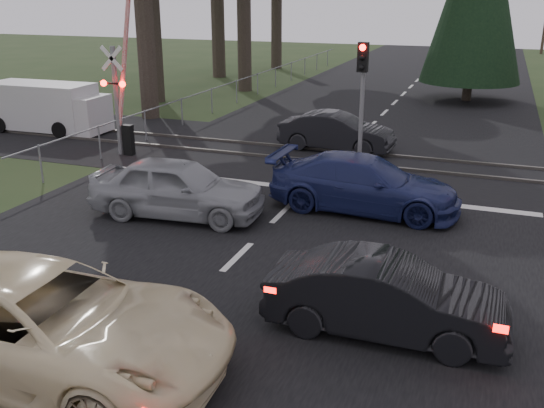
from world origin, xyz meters
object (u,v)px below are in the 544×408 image
at_px(white_van, 50,107).
at_px(traffic_signal_center, 362,85).
at_px(silver_car, 178,188).
at_px(crossing_signal, 122,98).
at_px(cream_coupe, 43,322).
at_px(dark_hatchback, 386,298).
at_px(dark_car_far, 337,132).
at_px(blue_sedan, 364,184).

bearing_deg(white_van, traffic_signal_center, -7.08).
xyz_separation_m(silver_car, white_van, (-9.88, 7.14, 0.24)).
relative_size(crossing_signal, cream_coupe, 1.17).
xyz_separation_m(crossing_signal, white_van, (-5.08, 2.24, -1.05)).
distance_m(silver_car, white_van, 12.19).
bearing_deg(crossing_signal, dark_hatchback, -38.89).
bearing_deg(white_van, dark_car_far, 3.65).
xyz_separation_m(dark_hatchback, white_van, (-15.98, 11.03, 0.34)).
height_order(cream_coupe, dark_car_far, cream_coupe).
distance_m(crossing_signal, silver_car, 6.98).
height_order(crossing_signal, white_van, crossing_signal).
relative_size(cream_coupe, blue_sedan, 1.18).
distance_m(cream_coupe, silver_car, 6.90).
height_order(traffic_signal_center, silver_car, traffic_signal_center).
distance_m(cream_coupe, dark_car_far, 14.96).
bearing_deg(cream_coupe, dark_car_far, -5.31).
xyz_separation_m(blue_sedan, white_van, (-14.32, 5.02, 0.28)).
xyz_separation_m(dark_hatchback, silver_car, (-6.10, 3.89, 0.10)).
bearing_deg(crossing_signal, white_van, 156.23).
bearing_deg(dark_car_far, silver_car, 167.87).
bearing_deg(blue_sedan, white_van, 72.13).
height_order(cream_coupe, blue_sedan, cream_coupe).
bearing_deg(white_van, crossing_signal, -25.09).
bearing_deg(cream_coupe, silver_car, 9.04).
bearing_deg(dark_car_far, white_van, 97.34).
bearing_deg(dark_hatchback, white_van, 54.36).
xyz_separation_m(crossing_signal, dark_hatchback, (10.89, -8.79, -1.39)).
bearing_deg(blue_sedan, silver_car, 116.92).
distance_m(blue_sedan, dark_car_far, 6.50).
xyz_separation_m(dark_car_far, white_van, (-12.00, -1.04, 0.32)).
xyz_separation_m(traffic_signal_center, dark_car_far, (-1.36, 2.39, -2.12)).
bearing_deg(crossing_signal, dark_car_far, 25.40).
height_order(cream_coupe, white_van, white_van).
distance_m(cream_coupe, dark_hatchback, 5.53).
height_order(crossing_signal, blue_sedan, crossing_signal).
height_order(blue_sedan, dark_car_far, blue_sedan).
bearing_deg(white_van, cream_coupe, -52.32).
xyz_separation_m(cream_coupe, silver_car, (-1.38, 6.76, -0.05)).
relative_size(cream_coupe, dark_car_far, 1.42).
distance_m(crossing_signal, dark_car_far, 7.77).
height_order(crossing_signal, traffic_signal_center, crossing_signal).
relative_size(silver_car, white_van, 0.88).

